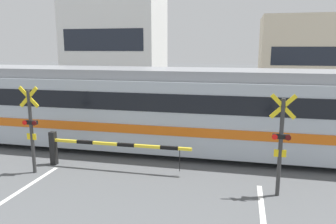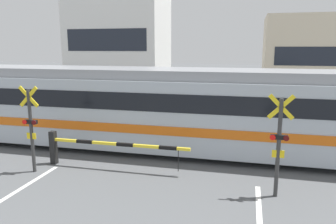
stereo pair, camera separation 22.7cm
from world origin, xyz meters
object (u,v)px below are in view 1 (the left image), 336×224
object	(u,v)px
crossing_signal_right	(281,141)
pedestrian	(209,105)
crossing_signal_left	(31,126)
crossing_barrier_near	(90,146)
crossing_barrier_far	(229,120)
commuter_train	(122,105)

from	to	relation	value
crossing_signal_right	pedestrian	world-z (taller)	crossing_signal_right
crossing_signal_left	pedestrian	distance (m)	9.35
crossing_barrier_near	crossing_barrier_far	size ratio (longest dim) A/B	1.00
crossing_barrier_near	crossing_signal_right	distance (m)	6.07
commuter_train	crossing_signal_left	distance (m)	3.81
crossing_barrier_far	crossing_signal_left	size ratio (longest dim) A/B	1.74
crossing_barrier_near	crossing_signal_right	bearing A→B (deg)	-7.96
commuter_train	crossing_barrier_near	distance (m)	2.71
crossing_signal_left	crossing_signal_right	xyz separation A→B (m)	(7.55, 0.00, 0.00)
commuter_train	crossing_signal_right	xyz separation A→B (m)	(5.76, -3.36, -0.16)
crossing_barrier_far	crossing_signal_right	bearing A→B (deg)	-75.04
pedestrian	crossing_barrier_near	bearing A→B (deg)	-114.17
crossing_signal_left	crossing_signal_right	size ratio (longest dim) A/B	1.00
pedestrian	crossing_signal_left	bearing A→B (deg)	-121.00
crossing_signal_right	pedestrian	bearing A→B (deg)	108.90
crossing_signal_right	pedestrian	distance (m)	8.47
commuter_train	crossing_barrier_near	size ratio (longest dim) A/B	3.63
crossing_signal_left	crossing_signal_right	distance (m)	7.55
crossing_signal_right	pedestrian	xyz separation A→B (m)	(-2.74, 8.00, -0.51)
crossing_signal_right	crossing_barrier_far	bearing A→B (deg)	104.96
crossing_barrier_far	crossing_signal_right	xyz separation A→B (m)	(1.59, -5.95, 0.81)
commuter_train	crossing_barrier_far	world-z (taller)	commuter_train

